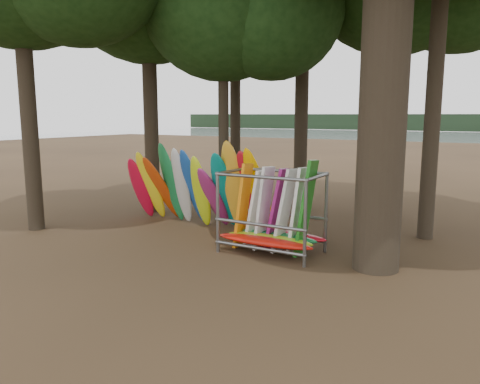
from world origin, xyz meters
The scene contains 5 objects.
ground centered at (0.00, 0.00, 0.00)m, with size 120.00×120.00×0.00m, color #47331E.
lake centered at (0.00, 60.00, 0.00)m, with size 160.00×160.00×0.00m, color gray.
far_shore centered at (0.00, 110.00, 2.00)m, with size 160.00×4.00×4.00m, color black.
kayak_row centered at (-2.00, 1.77, 1.32)m, with size 5.71×1.92×3.16m.
storage_rack centered at (1.46, 0.30, 1.05)m, with size 2.90×1.51×2.67m.
Camera 1 is at (7.07, -11.13, 3.82)m, focal length 35.00 mm.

